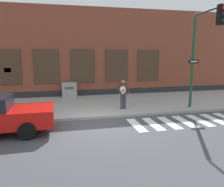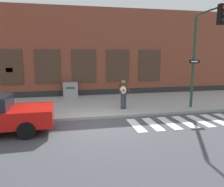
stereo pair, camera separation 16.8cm
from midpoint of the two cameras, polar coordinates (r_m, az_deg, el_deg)
ground_plane at (r=9.83m, az=-4.20°, el=-8.34°), size 160.00×160.00×0.00m
sidewalk at (r=13.49m, az=-6.67°, el=-2.97°), size 28.00×5.77×0.13m
building_backdrop at (r=18.00m, az=-8.59°, el=10.36°), size 28.00×4.06×6.44m
crosswalk at (r=10.88m, az=18.03°, el=-6.97°), size 5.20×1.90×0.01m
busker at (r=11.98m, az=2.54°, el=0.48°), size 0.73×0.55×1.70m
traffic_light at (r=12.29m, az=22.33°, el=12.05°), size 0.60×2.49×5.17m
utility_box at (r=15.70m, az=-11.40°, el=0.97°), size 1.02×0.61×1.06m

